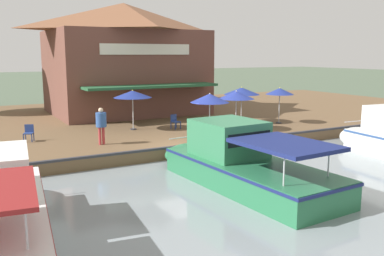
{
  "coord_description": "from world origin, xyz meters",
  "views": [
    {
      "loc": [
        17.55,
        -9.36,
        4.98
      ],
      "look_at": [
        -1.0,
        0.83,
        1.3
      ],
      "focal_mm": 40.0,
      "sensor_mm": 36.0,
      "label": 1
    }
  ],
  "objects": [
    {
      "name": "waterfront_restaurant",
      "position": [
        -13.15,
        1.78,
        4.69
      ],
      "size": [
        10.36,
        11.07,
        8.04
      ],
      "color": "brown",
      "rests_on": "quay_deck"
    },
    {
      "name": "quay_edge_fender",
      "position": [
        -0.1,
        0.0,
        0.65
      ],
      "size": [
        0.2,
        50.4,
        0.1
      ],
      "primitive_type": "cube",
      "color": "#2D2D33",
      "rests_on": "quay_deck"
    },
    {
      "name": "mooring_post",
      "position": [
        -0.35,
        1.19,
        1.04
      ],
      "size": [
        0.22,
        0.22,
        0.86
      ],
      "color": "#473323",
      "rests_on": "quay_deck"
    },
    {
      "name": "patio_umbrella_mid_patio_right",
      "position": [
        -5.68,
        -0.52,
        2.68
      ],
      "size": [
        2.21,
        2.21,
        2.34
      ],
      "color": "#B7B7B7",
      "rests_on": "quay_deck"
    },
    {
      "name": "cafe_chair_mid_patio",
      "position": [
        -4.78,
        1.75,
        1.08
      ],
      "size": [
        0.53,
        0.53,
        0.85
      ],
      "color": "navy",
      "rests_on": "quay_deck"
    },
    {
      "name": "ground_plane",
      "position": [
        0.0,
        0.0,
        0.0
      ],
      "size": [
        220.0,
        220.0,
        0.0
      ],
      "primitive_type": "plane",
      "color": "#4C5B47"
    },
    {
      "name": "quay_deck",
      "position": [
        -11.0,
        0.0,
        0.3
      ],
      "size": [
        22.0,
        56.0,
        0.6
      ],
      "primitive_type": "cube",
      "color": "brown",
      "rests_on": "ground"
    },
    {
      "name": "motorboat_far_downstream",
      "position": [
        4.28,
        -0.18,
        0.87
      ],
      "size": [
        9.05,
        3.31,
        2.35
      ],
      "color": "#287047",
      "rests_on": "river_water"
    },
    {
      "name": "patio_umbrella_mid_patio_left",
      "position": [
        -1.51,
        2.16,
        2.69
      ],
      "size": [
        2.05,
        2.05,
        2.37
      ],
      "color": "#B7B7B7",
      "rests_on": "quay_deck"
    },
    {
      "name": "patio_umbrella_far_corner",
      "position": [
        -4.71,
        6.47,
        2.65
      ],
      "size": [
        2.27,
        2.27,
        2.31
      ],
      "color": "#B7B7B7",
      "rests_on": "quay_deck"
    },
    {
      "name": "person_near_entrance",
      "position": [
        -2.53,
        -3.37,
        1.75
      ],
      "size": [
        0.51,
        0.51,
        1.81
      ],
      "color": "#B23338",
      "rests_on": "quay_deck"
    },
    {
      "name": "patio_umbrella_near_quay_edge",
      "position": [
        -2.61,
        4.6,
        2.65
      ],
      "size": [
        2.07,
        2.07,
        2.31
      ],
      "color": "#B7B7B7",
      "rests_on": "quay_deck"
    },
    {
      "name": "cafe_chair_beside_entrance",
      "position": [
        -2.55,
        3.28,
        1.08
      ],
      "size": [
        0.51,
        0.51,
        0.85
      ],
      "color": "navy",
      "rests_on": "quay_deck"
    },
    {
      "name": "tree_behind_restaurant",
      "position": [
        -19.02,
        7.1,
        4.87
      ],
      "size": [
        4.25,
        4.05,
        6.41
      ],
      "color": "brown",
      "rests_on": "quay_deck"
    },
    {
      "name": "cafe_chair_far_corner_seat",
      "position": [
        -5.06,
        -6.38,
        1.08
      ],
      "size": [
        0.57,
        0.57,
        0.85
      ],
      "color": "navy",
      "rests_on": "quay_deck"
    },
    {
      "name": "patio_umbrella_by_entrance",
      "position": [
        -3.43,
        8.49,
        2.64
      ],
      "size": [
        1.76,
        1.76,
        2.29
      ],
      "color": "#B7B7B7",
      "rests_on": "quay_deck"
    }
  ]
}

